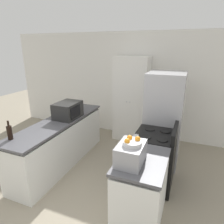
% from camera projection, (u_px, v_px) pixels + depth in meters
% --- Properties ---
extents(wall_back, '(7.00, 0.06, 2.60)m').
position_uv_depth(wall_back, '(134.00, 86.00, 5.06)').
color(wall_back, white).
rests_on(wall_back, ground_plane).
extents(counter_left, '(0.60, 2.40, 0.91)m').
position_uv_depth(counter_left, '(61.00, 143.00, 3.92)').
color(counter_left, silver).
rests_on(counter_left, ground_plane).
extents(counter_right, '(0.60, 0.88, 0.91)m').
position_uv_depth(counter_right, '(141.00, 191.00, 2.62)').
color(counter_right, silver).
rests_on(counter_right, ground_plane).
extents(pantry_cabinet, '(0.80, 0.52, 2.04)m').
position_uv_depth(pantry_cabinet, '(131.00, 99.00, 4.87)').
color(pantry_cabinet, white).
rests_on(pantry_cabinet, ground_plane).
extents(stove, '(0.66, 0.71, 1.07)m').
position_uv_depth(stove, '(154.00, 159.00, 3.32)').
color(stove, black).
rests_on(stove, ground_plane).
extents(refrigerator, '(0.70, 0.76, 1.81)m').
position_uv_depth(refrigerator, '(164.00, 119.00, 3.87)').
color(refrigerator, '#A3A3A8').
rests_on(refrigerator, ground_plane).
extents(microwave, '(0.40, 0.54, 0.31)m').
position_uv_depth(microwave, '(68.00, 110.00, 3.89)').
color(microwave, black).
rests_on(microwave, counter_left).
extents(wine_bottle, '(0.08, 0.08, 0.30)m').
position_uv_depth(wine_bottle, '(10.00, 132.00, 2.98)').
color(wine_bottle, black).
rests_on(wine_bottle, counter_left).
extents(toaster_oven, '(0.31, 0.42, 0.24)m').
position_uv_depth(toaster_oven, '(131.00, 153.00, 2.38)').
color(toaster_oven, '#939399').
rests_on(toaster_oven, counter_right).
extents(fruit_bowl, '(0.22, 0.22, 0.10)m').
position_uv_depth(fruit_bowl, '(132.00, 142.00, 2.31)').
color(fruit_bowl, silver).
rests_on(fruit_bowl, toaster_oven).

